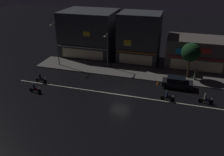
{
  "coord_description": "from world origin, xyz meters",
  "views": [
    {
      "loc": [
        6.77,
        -27.14,
        16.01
      ],
      "look_at": [
        -1.63,
        1.5,
        1.68
      ],
      "focal_mm": 37.13,
      "sensor_mm": 36.0,
      "label": 1
    }
  ],
  "objects_px": {
    "parked_car_near_kerb": "(177,82)",
    "motorcycle_lead": "(41,79)",
    "streetlamp_mid": "(107,48)",
    "motorcycle_following": "(167,96)",
    "streetlamp_west": "(56,41)",
    "motorcycle_opposite_lane": "(35,88)",
    "pedestrian_on_sidewalk": "(195,75)",
    "motorcycle_trailing_far": "(206,99)",
    "traffic_cone": "(158,83)"
  },
  "relations": [
    {
      "from": "pedestrian_on_sidewalk",
      "to": "parked_car_near_kerb",
      "type": "distance_m",
      "value": 4.17
    },
    {
      "from": "parked_car_near_kerb",
      "to": "motorcycle_trailing_far",
      "type": "height_order",
      "value": "parked_car_near_kerb"
    },
    {
      "from": "parked_car_near_kerb",
      "to": "motorcycle_lead",
      "type": "xyz_separation_m",
      "value": [
        -20.05,
        -4.05,
        -0.24
      ]
    },
    {
      "from": "parked_car_near_kerb",
      "to": "motorcycle_trailing_far",
      "type": "bearing_deg",
      "value": 138.1
    },
    {
      "from": "motorcycle_lead",
      "to": "motorcycle_following",
      "type": "xyz_separation_m",
      "value": [
        18.98,
        -0.04,
        0.0
      ]
    },
    {
      "from": "parked_car_near_kerb",
      "to": "motorcycle_following",
      "type": "bearing_deg",
      "value": 75.38
    },
    {
      "from": "streetlamp_west",
      "to": "motorcycle_lead",
      "type": "xyz_separation_m",
      "value": [
        0.57,
        -6.74,
        -3.95
      ]
    },
    {
      "from": "motorcycle_opposite_lane",
      "to": "traffic_cone",
      "type": "xyz_separation_m",
      "value": [
        16.41,
        7.43,
        -0.36
      ]
    },
    {
      "from": "motorcycle_following",
      "to": "traffic_cone",
      "type": "distance_m",
      "value": 4.76
    },
    {
      "from": "motorcycle_trailing_far",
      "to": "traffic_cone",
      "type": "height_order",
      "value": "motorcycle_trailing_far"
    },
    {
      "from": "motorcycle_lead",
      "to": "traffic_cone",
      "type": "xyz_separation_m",
      "value": [
        17.32,
        4.41,
        -0.36
      ]
    },
    {
      "from": "streetlamp_west",
      "to": "motorcycle_lead",
      "type": "bearing_deg",
      "value": -85.15
    },
    {
      "from": "motorcycle_lead",
      "to": "motorcycle_opposite_lane",
      "type": "relative_size",
      "value": 1.0
    },
    {
      "from": "streetlamp_west",
      "to": "motorcycle_trailing_far",
      "type": "xyz_separation_m",
      "value": [
        24.37,
        -6.06,
        -3.95
      ]
    },
    {
      "from": "streetlamp_mid",
      "to": "motorcycle_following",
      "type": "height_order",
      "value": "streetlamp_mid"
    },
    {
      "from": "streetlamp_mid",
      "to": "motorcycle_trailing_far",
      "type": "height_order",
      "value": "streetlamp_mid"
    },
    {
      "from": "motorcycle_lead",
      "to": "traffic_cone",
      "type": "relative_size",
      "value": 3.45
    },
    {
      "from": "pedestrian_on_sidewalk",
      "to": "traffic_cone",
      "type": "height_order",
      "value": "pedestrian_on_sidewalk"
    },
    {
      "from": "pedestrian_on_sidewalk",
      "to": "motorcycle_lead",
      "type": "height_order",
      "value": "pedestrian_on_sidewalk"
    },
    {
      "from": "pedestrian_on_sidewalk",
      "to": "traffic_cone",
      "type": "bearing_deg",
      "value": 21.74
    },
    {
      "from": "motorcycle_lead",
      "to": "motorcycle_trailing_far",
      "type": "bearing_deg",
      "value": -1.91
    },
    {
      "from": "motorcycle_opposite_lane",
      "to": "motorcycle_lead",
      "type": "bearing_deg",
      "value": -68.78
    },
    {
      "from": "streetlamp_west",
      "to": "parked_car_near_kerb",
      "type": "bearing_deg",
      "value": -7.43
    },
    {
      "from": "streetlamp_mid",
      "to": "traffic_cone",
      "type": "distance_m",
      "value": 10.51
    },
    {
      "from": "motorcycle_following",
      "to": "traffic_cone",
      "type": "bearing_deg",
      "value": 106.57
    },
    {
      "from": "motorcycle_following",
      "to": "motorcycle_opposite_lane",
      "type": "height_order",
      "value": "same"
    },
    {
      "from": "motorcycle_lead",
      "to": "parked_car_near_kerb",
      "type": "bearing_deg",
      "value": 7.87
    },
    {
      "from": "streetlamp_west",
      "to": "motorcycle_opposite_lane",
      "type": "height_order",
      "value": "streetlamp_west"
    },
    {
      "from": "motorcycle_lead",
      "to": "motorcycle_trailing_far",
      "type": "height_order",
      "value": "same"
    },
    {
      "from": "motorcycle_lead",
      "to": "motorcycle_opposite_lane",
      "type": "bearing_deg",
      "value": -76.83
    },
    {
      "from": "parked_car_near_kerb",
      "to": "motorcycle_trailing_far",
      "type": "distance_m",
      "value": 5.05
    },
    {
      "from": "motorcycle_trailing_far",
      "to": "traffic_cone",
      "type": "bearing_deg",
      "value": 152.6
    },
    {
      "from": "streetlamp_mid",
      "to": "parked_car_near_kerb",
      "type": "distance_m",
      "value": 12.93
    },
    {
      "from": "pedestrian_on_sidewalk",
      "to": "motorcycle_lead",
      "type": "relative_size",
      "value": 0.93
    },
    {
      "from": "motorcycle_trailing_far",
      "to": "motorcycle_lead",
      "type": "bearing_deg",
      "value": -175.88
    },
    {
      "from": "streetlamp_west",
      "to": "motorcycle_trailing_far",
      "type": "relative_size",
      "value": 3.99
    },
    {
      "from": "motorcycle_trailing_far",
      "to": "motorcycle_opposite_lane",
      "type": "bearing_deg",
      "value": -168.33
    },
    {
      "from": "streetlamp_west",
      "to": "parked_car_near_kerb",
      "type": "xyz_separation_m",
      "value": [
        20.62,
        -2.69,
        -3.71
      ]
    },
    {
      "from": "streetlamp_west",
      "to": "pedestrian_on_sidewalk",
      "type": "xyz_separation_m",
      "value": [
        23.19,
        0.59,
        -3.61
      ]
    },
    {
      "from": "streetlamp_mid",
      "to": "motorcycle_following",
      "type": "bearing_deg",
      "value": -36.87
    },
    {
      "from": "streetlamp_mid",
      "to": "parked_car_near_kerb",
      "type": "bearing_deg",
      "value": -18.81
    },
    {
      "from": "pedestrian_on_sidewalk",
      "to": "motorcycle_opposite_lane",
      "type": "xyz_separation_m",
      "value": [
        -21.71,
        -10.35,
        -0.34
      ]
    },
    {
      "from": "streetlamp_west",
      "to": "pedestrian_on_sidewalk",
      "type": "relative_size",
      "value": 4.28
    },
    {
      "from": "streetlamp_mid",
      "to": "motorcycle_trailing_far",
      "type": "bearing_deg",
      "value": -25.35
    },
    {
      "from": "streetlamp_west",
      "to": "motorcycle_following",
      "type": "relative_size",
      "value": 3.99
    },
    {
      "from": "pedestrian_on_sidewalk",
      "to": "motorcycle_trailing_far",
      "type": "distance_m",
      "value": 6.76
    },
    {
      "from": "motorcycle_trailing_far",
      "to": "traffic_cone",
      "type": "xyz_separation_m",
      "value": [
        -6.49,
        3.73,
        -0.36
      ]
    },
    {
      "from": "streetlamp_west",
      "to": "traffic_cone",
      "type": "bearing_deg",
      "value": -7.42
    },
    {
      "from": "motorcycle_trailing_far",
      "to": "streetlamp_west",
      "type": "bearing_deg",
      "value": 168.53
    },
    {
      "from": "pedestrian_on_sidewalk",
      "to": "motorcycle_lead",
      "type": "xyz_separation_m",
      "value": [
        -22.62,
        -7.33,
        -0.34
      ]
    }
  ]
}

